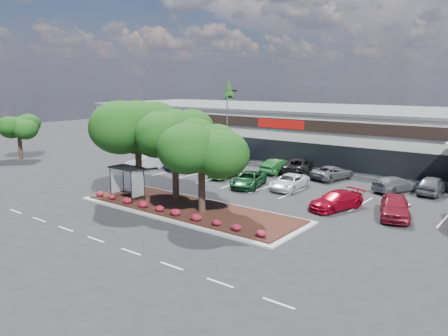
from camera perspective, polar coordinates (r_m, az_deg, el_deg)
The scene contains 27 objects.
ground at distance 28.63m, azimuth -6.98°, elevation -8.06°, with size 160.00×160.00×0.00m, color black.
retail_store at distance 56.71m, azimuth 17.83°, elevation 4.25°, with size 80.40×25.20×6.25m.
landscape_island at distance 32.66m, azimuth -4.56°, elevation -5.36°, with size 18.00×6.00×0.26m.
lane_markings at distance 36.50m, azimuth 4.43°, elevation -3.79°, with size 33.12×20.06×0.01m.
shrub_row at distance 31.10m, azimuth -7.18°, elevation -5.52°, with size 17.00×0.80×0.50m, color maroon, non-canonical shape.
bus_shelter at distance 35.31m, azimuth -12.40°, elevation -0.70°, with size 2.75×1.55×2.59m.
island_tree_west at distance 36.35m, azimuth -11.16°, elevation 2.73°, with size 7.20×7.20×7.89m, color black, non-canonical shape.
island_tree_mid at distance 34.36m, azimuth -6.41°, elevation 1.91°, with size 6.60×6.60×7.32m, color black, non-canonical shape.
island_tree_east at distance 30.68m, azimuth -2.95°, elevation 0.10°, with size 5.80×5.80×6.50m, color black, non-canonical shape.
tree_west_far at distance 60.02m, azimuth -25.17°, elevation 3.74°, with size 4.80×4.80×5.61m, color black, non-canonical shape.
conifer_north_west at distance 81.71m, azimuth 0.64°, elevation 7.99°, with size 4.40×4.40×10.00m, color black.
person_waiting at distance 35.50m, azimuth -11.79°, elevation -2.67°, with size 0.58×0.38×1.59m, color #594C47.
light_pole at distance 46.30m, azimuth 0.51°, elevation 4.25°, with size 1.43×0.53×8.78m.
car_0 at distance 48.81m, azimuth -10.24°, elevation 0.73°, with size 1.58×4.52×1.49m, color #B0B5BC.
car_1 at distance 48.07m, azimuth -5.25°, elevation 0.62°, with size 2.27×4.92×1.37m, color navy.
car_2 at distance 43.66m, azimuth 0.24°, elevation -0.34°, with size 1.52×4.36×1.44m, color #194219.
car_3 at distance 39.82m, azimuth 3.22°, elevation -1.52°, with size 2.28×4.93×1.37m, color #12421F.
car_4 at distance 39.37m, azimuth 8.51°, elevation -1.80°, with size 2.20×4.77×1.33m, color white.
car_5 at distance 33.85m, azimuth 14.44°, elevation -4.12°, with size 1.92×4.71×1.37m, color maroon.
car_6 at distance 33.00m, azimuth 21.43°, elevation -4.69°, with size 1.93×4.80×1.64m, color maroon.
car_9 at distance 50.79m, azimuth 0.91°, elevation 1.41°, with size 1.99×4.95×1.69m, color navy.
car_10 at distance 48.20m, azimuth -1.66°, elevation 0.79°, with size 1.80×4.48×1.53m, color #B2B2B2.
car_11 at distance 46.22m, azimuth 7.19°, elevation 0.26°, with size 1.60×4.59×1.51m, color #1C5623.
car_12 at distance 46.26m, azimuth 9.60°, elevation 0.31°, with size 2.80×6.07×1.69m, color black.
car_13 at distance 44.23m, azimuth 14.00°, elevation -0.58°, with size 2.24×4.85×1.35m, color #535258.
car_14 at distance 40.86m, azimuth 21.45°, elevation -1.98°, with size 1.86×4.58×1.33m, color #5C5B64.
car_15 at distance 41.31m, azimuth 25.60°, elevation -2.00°, with size 1.86×4.63×1.58m, color #5A5860.
Camera 1 is at (19.13, -19.15, 9.32)m, focal length 35.00 mm.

